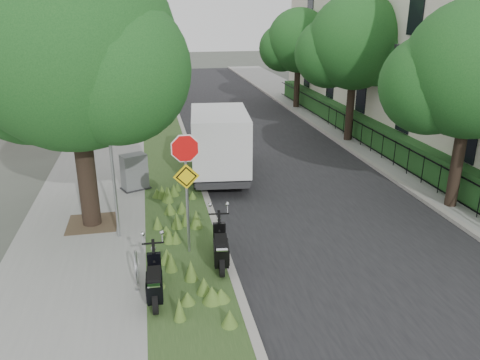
{
  "coord_description": "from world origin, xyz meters",
  "views": [
    {
      "loc": [
        -2.19,
        -10.07,
        5.98
      ],
      "look_at": [
        0.28,
        2.39,
        1.3
      ],
      "focal_mm": 35.0,
      "sensor_mm": 36.0,
      "label": 1
    }
  ],
  "objects_px": {
    "scooter_near": "(221,252)",
    "scooter_far": "(155,286)",
    "sign_assembly": "(186,170)",
    "utility_cabinet": "(134,172)",
    "box_truck": "(219,140)"
  },
  "relations": [
    {
      "from": "scooter_far",
      "to": "box_truck",
      "type": "xyz_separation_m",
      "value": [
        2.6,
        7.86,
        0.92
      ]
    },
    {
      "from": "sign_assembly",
      "to": "scooter_near",
      "type": "relative_size",
      "value": 1.86
    },
    {
      "from": "scooter_near",
      "to": "scooter_far",
      "type": "height_order",
      "value": "scooter_near"
    },
    {
      "from": "sign_assembly",
      "to": "scooter_far",
      "type": "xyz_separation_m",
      "value": [
        -0.9,
        -2.03,
        -1.82
      ]
    },
    {
      "from": "scooter_far",
      "to": "utility_cabinet",
      "type": "distance_m",
      "value": 6.87
    },
    {
      "from": "utility_cabinet",
      "to": "sign_assembly",
      "type": "bearing_deg",
      "value": -73.78
    },
    {
      "from": "scooter_far",
      "to": "utility_cabinet",
      "type": "height_order",
      "value": "utility_cabinet"
    },
    {
      "from": "sign_assembly",
      "to": "scooter_near",
      "type": "bearing_deg",
      "value": -52.74
    },
    {
      "from": "scooter_near",
      "to": "box_truck",
      "type": "bearing_deg",
      "value": 81.39
    },
    {
      "from": "box_truck",
      "to": "utility_cabinet",
      "type": "distance_m",
      "value": 3.34
    },
    {
      "from": "sign_assembly",
      "to": "box_truck",
      "type": "distance_m",
      "value": 6.14
    },
    {
      "from": "scooter_near",
      "to": "scooter_far",
      "type": "bearing_deg",
      "value": -144.34
    },
    {
      "from": "box_truck",
      "to": "utility_cabinet",
      "type": "height_order",
      "value": "box_truck"
    },
    {
      "from": "sign_assembly",
      "to": "utility_cabinet",
      "type": "height_order",
      "value": "sign_assembly"
    },
    {
      "from": "utility_cabinet",
      "to": "scooter_near",
      "type": "bearing_deg",
      "value": -69.98
    }
  ]
}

